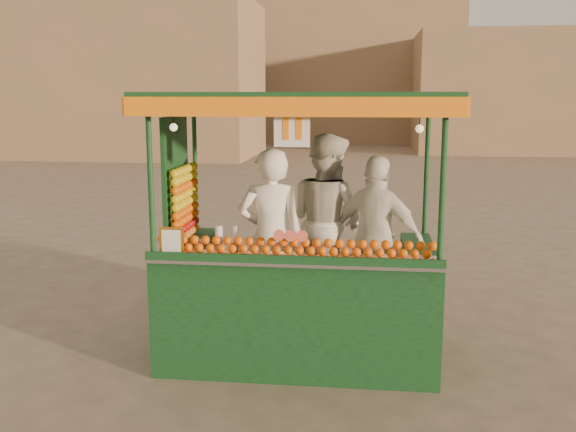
# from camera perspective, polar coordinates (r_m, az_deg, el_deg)

# --- Properties ---
(ground) EXTENTS (90.00, 90.00, 0.00)m
(ground) POSITION_cam_1_polar(r_m,az_deg,el_deg) (6.09, 2.33, -12.49)
(ground) COLOR brown
(ground) RESTS_ON ground
(building_left) EXTENTS (10.00, 6.00, 6.00)m
(building_left) POSITION_cam_1_polar(r_m,az_deg,el_deg) (27.28, -13.65, 11.49)
(building_left) COLOR #8E6B51
(building_left) RESTS_ON ground
(building_right) EXTENTS (9.00, 6.00, 5.00)m
(building_right) POSITION_cam_1_polar(r_m,az_deg,el_deg) (30.31, 19.69, 10.10)
(building_right) COLOR #8E6B51
(building_right) RESTS_ON ground
(building_center) EXTENTS (14.00, 7.00, 7.00)m
(building_center) POSITION_cam_1_polar(r_m,az_deg,el_deg) (35.69, 3.02, 12.26)
(building_center) COLOR #8E6B51
(building_center) RESTS_ON ground
(juice_cart) EXTENTS (2.64, 1.71, 2.40)m
(juice_cart) POSITION_cam_1_polar(r_m,az_deg,el_deg) (5.92, 0.38, -5.15)
(juice_cart) COLOR black
(juice_cart) RESTS_ON ground
(vendor_left) EXTENTS (0.66, 0.50, 1.64)m
(vendor_left) POSITION_cam_1_polar(r_m,az_deg,el_deg) (5.97, -1.52, -1.86)
(vendor_left) COLOR white
(vendor_left) RESTS_ON ground
(vendor_middle) EXTENTS (1.07, 1.06, 1.74)m
(vendor_middle) POSITION_cam_1_polar(r_m,az_deg,el_deg) (6.46, 3.41, -0.48)
(vendor_middle) COLOR silver
(vendor_middle) RESTS_ON ground
(vendor_right) EXTENTS (0.99, 0.72, 1.56)m
(vendor_right) POSITION_cam_1_polar(r_m,az_deg,el_deg) (6.18, 7.76, -1.91)
(vendor_right) COLOR white
(vendor_right) RESTS_ON ground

